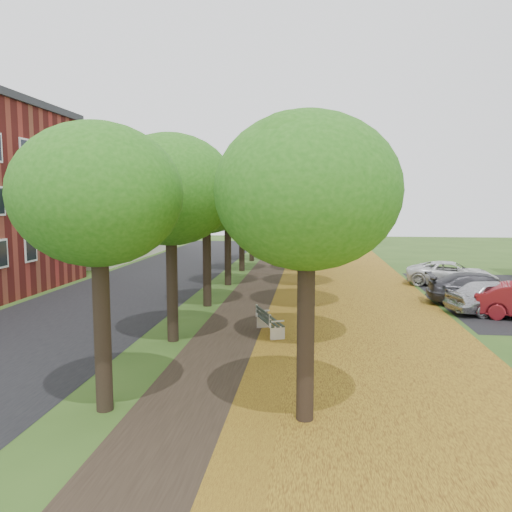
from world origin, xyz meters
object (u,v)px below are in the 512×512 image
(bench, at_px, (269,321))
(car_white, at_px, (451,274))
(car_grey, at_px, (483,289))
(car_silver, at_px, (498,297))

(bench, relative_size, car_white, 0.40)
(bench, xyz_separation_m, car_white, (9.86, 11.91, 0.23))
(bench, relative_size, car_grey, 0.39)
(car_silver, distance_m, car_grey, 1.89)
(car_white, bearing_deg, car_grey, -164.93)
(car_silver, xyz_separation_m, car_grey, (0.00, 1.89, -0.01))
(car_silver, bearing_deg, car_white, -16.09)
(car_silver, height_order, car_white, car_silver)
(bench, height_order, car_grey, car_grey)
(car_white, bearing_deg, car_silver, -164.93)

